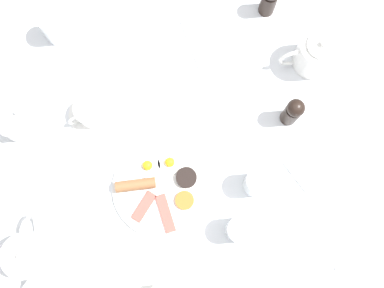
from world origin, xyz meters
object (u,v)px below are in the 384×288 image
at_px(wine_glass_spare, 257,183).
at_px(creamer_jug, 14,128).
at_px(salt_grinder, 293,112).
at_px(breakfast_plate, 161,186).
at_px(teapot_far, 30,254).
at_px(teacup_with_saucer_left, 92,112).
at_px(teapot_near, 316,54).
at_px(knife_by_plate, 370,255).
at_px(water_glass_short, 53,27).
at_px(fork_by_plate, 229,119).
at_px(water_glass_tall, 239,230).
at_px(spoon_for_tea, 191,42).
at_px(fork_spare, 13,67).
at_px(napkin_folded, 317,162).

height_order(wine_glass_spare, creamer_jug, wine_glass_spare).
relative_size(wine_glass_spare, salt_grinder, 0.78).
xyz_separation_m(breakfast_plate, teapot_far, (-0.15, 0.34, 0.05)).
xyz_separation_m(teacup_with_saucer_left, wine_glass_spare, (-0.23, -0.42, 0.02)).
xyz_separation_m(teapot_near, knife_by_plate, (-0.55, -0.08, -0.05)).
distance_m(teapot_near, wine_glass_spare, 0.39).
xyz_separation_m(breakfast_plate, salt_grinder, (0.16, -0.36, 0.05)).
xyz_separation_m(water_glass_short, fork_by_plate, (-0.29, -0.46, -0.05)).
distance_m(teapot_far, salt_grinder, 0.76).
xyz_separation_m(water_glass_tall, salt_grinder, (0.29, -0.17, 0.02)).
xyz_separation_m(teacup_with_saucer_left, spoon_for_tea, (0.19, -0.29, -0.03)).
xyz_separation_m(knife_by_plate, fork_spare, (0.60, 0.92, 0.00)).
bearing_deg(teapot_near, creamer_jug, -176.30).
bearing_deg(water_glass_tall, breakfast_plate, 55.15).
bearing_deg(creamer_jug, knife_by_plate, -114.64).
xyz_separation_m(water_glass_short, spoon_for_tea, (-0.06, -0.38, -0.05)).
bearing_deg(napkin_folded, water_glass_short, 57.68).
bearing_deg(spoon_for_tea, fork_by_plate, -160.25).
bearing_deg(fork_spare, salt_grinder, -106.00).
distance_m(breakfast_plate, teapot_near, 0.55).
relative_size(water_glass_tall, water_glass_short, 0.86).
relative_size(spoon_for_tea, fork_spare, 1.08).
bearing_deg(salt_grinder, creamer_jug, 87.73).
bearing_deg(salt_grinder, teapot_far, 113.54).
height_order(salt_grinder, knife_by_plate, salt_grinder).
bearing_deg(salt_grinder, spoon_for_tea, 45.15).
distance_m(water_glass_tall, wine_glass_spare, 0.13).
relative_size(teacup_with_saucer_left, wine_glass_spare, 1.43).
bearing_deg(fork_by_plate, creamer_jug, 88.07).
height_order(water_glass_short, creamer_jug, water_glass_short).
bearing_deg(knife_by_plate, spoon_for_tea, 33.11).
xyz_separation_m(wine_glass_spare, spoon_for_tea, (0.42, 0.13, -0.05)).
xyz_separation_m(breakfast_plate, wine_glass_spare, (-0.02, -0.25, 0.04)).
xyz_separation_m(teapot_near, water_glass_tall, (-0.45, 0.26, -0.01)).
height_order(teapot_far, water_glass_tall, teapot_far).
distance_m(teapot_near, fork_spare, 0.84).
distance_m(breakfast_plate, fork_by_plate, 0.26).
xyz_separation_m(teacup_with_saucer_left, napkin_folded, (-0.19, -0.60, -0.02)).
distance_m(teacup_with_saucer_left, napkin_folded, 0.63).
height_order(water_glass_short, fork_by_plate, water_glass_short).
distance_m(teapot_far, water_glass_tall, 0.53).
xyz_separation_m(teapot_far, fork_spare, (0.52, 0.06, -0.05)).
xyz_separation_m(napkin_folded, spoon_for_tea, (0.38, 0.31, -0.00)).
distance_m(breakfast_plate, salt_grinder, 0.40).
relative_size(fork_by_plate, knife_by_plate, 0.75).
bearing_deg(water_glass_tall, fork_by_plate, -1.88).
bearing_deg(spoon_for_tea, teacup_with_saucer_left, 123.48).
bearing_deg(fork_by_plate, teapot_near, -59.19).
bearing_deg(spoon_for_tea, salt_grinder, -134.85).
height_order(teacup_with_saucer_left, water_glass_tall, water_glass_tall).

